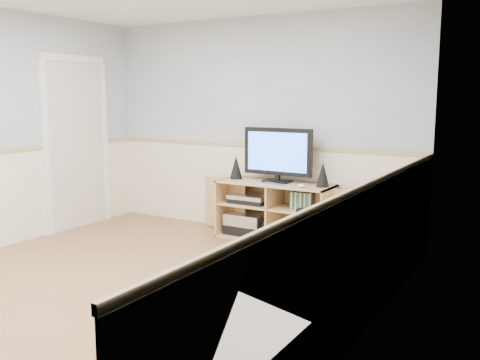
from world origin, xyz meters
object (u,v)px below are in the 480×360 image
at_px(monitor, 278,153).
at_px(game_consoles, 302,238).
at_px(media_cabinet, 277,210).
at_px(keyboard, 273,184).

xyz_separation_m(monitor, game_consoles, (0.33, -0.06, -0.91)).
height_order(media_cabinet, game_consoles, media_cabinet).
xyz_separation_m(monitor, keyboard, (0.04, -0.19, -0.32)).
relative_size(media_cabinet, game_consoles, 4.45).
bearing_deg(media_cabinet, game_consoles, -11.74).
xyz_separation_m(media_cabinet, keyboard, (0.04, -0.20, 0.32)).
relative_size(monitor, game_consoles, 1.79).
height_order(media_cabinet, keyboard, keyboard).
bearing_deg(monitor, game_consoles, -10.28).
xyz_separation_m(media_cabinet, game_consoles, (0.33, -0.07, -0.26)).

